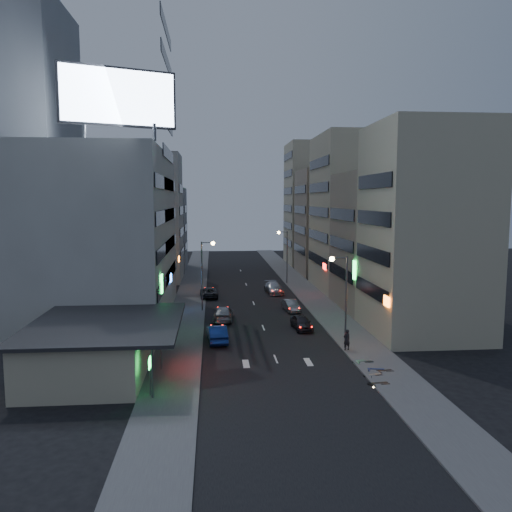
{
  "coord_description": "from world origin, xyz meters",
  "views": [
    {
      "loc": [
        -5.01,
        -35.07,
        12.92
      ],
      "look_at": [
        -0.45,
        17.4,
        6.93
      ],
      "focal_mm": 35.0,
      "sensor_mm": 36.0,
      "label": 1
    }
  ],
  "objects": [
    {
      "name": "sidewalk_left",
      "position": [
        -8.0,
        30.0,
        0.06
      ],
      "size": [
        4.0,
        120.0,
        0.12
      ],
      "primitive_type": "cube",
      "color": "#4C4C4F",
      "rests_on": "ground"
    },
    {
      "name": "scooter_silver_a",
      "position": [
        7.2,
        -0.3,
        0.63
      ],
      "size": [
        0.93,
        1.74,
        1.01
      ],
      "primitive_type": null,
      "rotation": [
        0.0,
        0.0,
        1.81
      ],
      "color": "#ADB2B5",
      "rests_on": "sidewalk_right"
    },
    {
      "name": "road_car_blue",
      "position": [
        -4.72,
        9.37,
        0.77
      ],
      "size": [
        2.02,
        4.8,
        1.54
      ],
      "primitive_type": "imported",
      "rotation": [
        0.0,
        0.0,
        3.23
      ],
      "color": "navy",
      "rests_on": "ground"
    },
    {
      "name": "scooter_blue",
      "position": [
        7.89,
        0.57,
        0.69
      ],
      "size": [
        1.03,
        1.95,
        1.14
      ],
      "primitive_type": null,
      "rotation": [
        0.0,
        0.0,
        1.34
      ],
      "color": "navy",
      "rests_on": "sidewalk_right"
    },
    {
      "name": "shophouse_mid",
      "position": [
        15.5,
        22.0,
        8.0
      ],
      "size": [
        11.0,
        12.0,
        16.0
      ],
      "primitive_type": "cube",
      "color": "gray",
      "rests_on": "ground"
    },
    {
      "name": "far_right_b",
      "position": [
        16.0,
        64.0,
        12.0
      ],
      "size": [
        12.0,
        12.0,
        24.0
      ],
      "primitive_type": "cube",
      "color": "tan",
      "rests_on": "ground"
    },
    {
      "name": "parked_car_right_mid",
      "position": [
        3.95,
        21.18,
        0.66
      ],
      "size": [
        1.88,
        4.14,
        1.32
      ],
      "primitive_type": "imported",
      "rotation": [
        0.0,
        0.0,
        0.12
      ],
      "color": "gray",
      "rests_on": "ground"
    },
    {
      "name": "sidewalk_right",
      "position": [
        8.0,
        30.0,
        0.06
      ],
      "size": [
        4.0,
        120.0,
        0.12
      ],
      "primitive_type": "cube",
      "color": "#4C4C4F",
      "rests_on": "ground"
    },
    {
      "name": "parked_car_left",
      "position": [
        -5.6,
        30.3,
        0.67
      ],
      "size": [
        2.43,
        4.9,
        1.33
      ],
      "primitive_type": "imported",
      "rotation": [
        0.0,
        0.0,
        3.19
      ],
      "color": "#26262B",
      "rests_on": "ground"
    },
    {
      "name": "road_car_silver",
      "position": [
        -3.97,
        17.48,
        0.74
      ],
      "size": [
        2.47,
        5.24,
        1.48
      ],
      "primitive_type": "imported",
      "rotation": [
        0.0,
        0.0,
        3.06
      ],
      "color": "#919398",
      "rests_on": "ground"
    },
    {
      "name": "parked_car_right_near",
      "position": [
        3.74,
        13.09,
        0.7
      ],
      "size": [
        1.98,
        4.22,
        1.4
      ],
      "primitive_type": "imported",
      "rotation": [
        0.0,
        0.0,
        0.08
      ],
      "color": "#2C2B31",
      "rests_on": "ground"
    },
    {
      "name": "shophouse_near",
      "position": [
        15.0,
        10.5,
        10.0
      ],
      "size": [
        10.0,
        11.0,
        20.0
      ],
      "primitive_type": "cube",
      "color": "tan",
      "rests_on": "ground"
    },
    {
      "name": "scooter_silver_b",
      "position": [
        7.53,
        2.72,
        0.71
      ],
      "size": [
        0.8,
        1.99,
        1.19
      ],
      "primitive_type": null,
      "rotation": [
        0.0,
        0.0,
        1.65
      ],
      "color": "#A6A7AE",
      "rests_on": "sidewalk_right"
    },
    {
      "name": "scooter_black_a",
      "position": [
        7.16,
        -2.05,
        0.67
      ],
      "size": [
        0.74,
        1.85,
        1.1
      ],
      "primitive_type": null,
      "rotation": [
        0.0,
        0.0,
        1.65
      ],
      "color": "black",
      "rests_on": "sidewalk_right"
    },
    {
      "name": "person",
      "position": [
        6.3,
        5.54,
        1.02
      ],
      "size": [
        0.76,
        0.64,
        1.79
      ],
      "primitive_type": "imported",
      "rotation": [
        0.0,
        0.0,
        3.51
      ],
      "color": "black",
      "rests_on": "sidewalk_right"
    },
    {
      "name": "far_left_a",
      "position": [
        -15.5,
        45.0,
        10.0
      ],
      "size": [
        11.0,
        10.0,
        20.0
      ],
      "primitive_type": "cube",
      "color": "#A7A7A3",
      "rests_on": "ground"
    },
    {
      "name": "far_left_b",
      "position": [
        -16.0,
        58.0,
        7.5
      ],
      "size": [
        12.0,
        10.0,
        15.0
      ],
      "primitive_type": "cube",
      "color": "gray",
      "rests_on": "ground"
    },
    {
      "name": "billboard",
      "position": [
        -12.99,
        9.97,
        21.66
      ],
      "size": [
        9.52,
        3.75,
        6.2
      ],
      "rotation": [
        0.0,
        0.0,
        0.35
      ],
      "color": "#595B60",
      "rests_on": "white_building"
    },
    {
      "name": "street_lamp_right_near",
      "position": [
        5.9,
        6.0,
        5.36
      ],
      "size": [
        1.6,
        0.44,
        8.02
      ],
      "color": "#595B60",
      "rests_on": "sidewalk_right"
    },
    {
      "name": "far_right_a",
      "position": [
        15.5,
        50.0,
        9.0
      ],
      "size": [
        11.0,
        12.0,
        18.0
      ],
      "primitive_type": "cube",
      "color": "gray",
      "rests_on": "ground"
    },
    {
      "name": "parked_car_right_far",
      "position": [
        3.36,
        32.45,
        0.75
      ],
      "size": [
        2.52,
        5.34,
        1.51
      ],
      "primitive_type": "imported",
      "rotation": [
        0.0,
        0.0,
        0.08
      ],
      "color": "#A2A3AA",
      "rests_on": "ground"
    },
    {
      "name": "white_building",
      "position": [
        -17.0,
        20.0,
        9.0
      ],
      "size": [
        14.0,
        24.0,
        18.0
      ],
      "primitive_type": "cube",
      "color": "#A7A7A3",
      "rests_on": "ground"
    },
    {
      "name": "scooter_black_b",
      "position": [
        8.35,
        0.46,
        0.64
      ],
      "size": [
        0.82,
        1.77,
        1.04
      ],
      "primitive_type": null,
      "rotation": [
        0.0,
        0.0,
        1.72
      ],
      "color": "black",
      "rests_on": "sidewalk_right"
    },
    {
      "name": "food_court",
      "position": [
        -13.9,
        2.0,
        1.98
      ],
      "size": [
        11.0,
        13.0,
        3.88
      ],
      "color": "tan",
      "rests_on": "ground"
    },
    {
      "name": "ground",
      "position": [
        0.0,
        0.0,
        0.0
      ],
      "size": [
        180.0,
        180.0,
        0.0
      ],
      "primitive_type": "plane",
      "color": "black",
      "rests_on": "ground"
    },
    {
      "name": "street_lamp_left",
      "position": [
        -5.9,
        22.0,
        5.36
      ],
      "size": [
        1.6,
        0.44,
        8.02
      ],
      "color": "#595B60",
      "rests_on": "sidewalk_left"
    },
    {
      "name": "grey_tower",
      "position": [
        -26.0,
        23.0,
        17.0
      ],
      "size": [
        10.0,
        14.0,
        34.0
      ],
      "primitive_type": "cube",
      "color": "gray",
      "rests_on": "ground"
    },
    {
      "name": "shophouse_far",
      "position": [
        15.0,
        35.0,
        11.0
      ],
      "size": [
        10.0,
        14.0,
        22.0
      ],
      "primitive_type": "cube",
      "color": "tan",
      "rests_on": "ground"
    },
    {
      "name": "street_lamp_right_far",
      "position": [
        5.9,
        40.0,
        5.36
      ],
      "size": [
        1.6,
        0.44,
        8.02
      ],
      "color": "#595B60",
      "rests_on": "sidewalk_right"
    }
  ]
}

